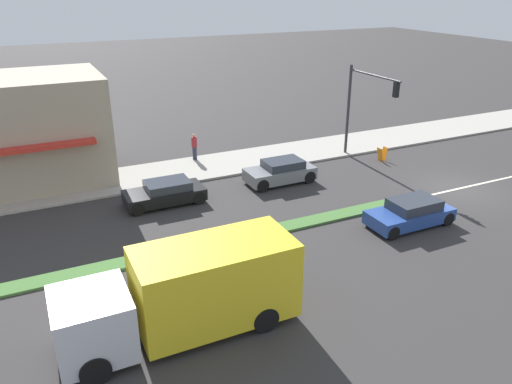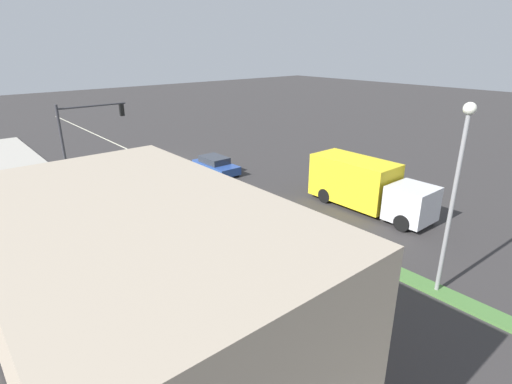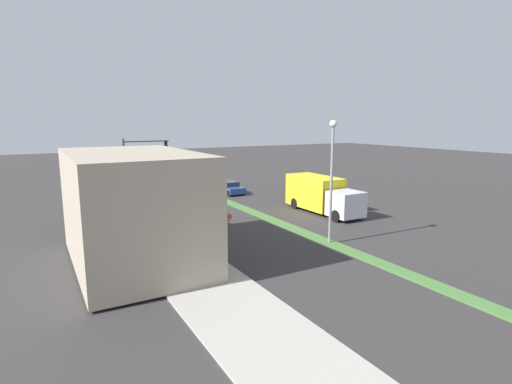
{
  "view_description": "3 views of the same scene",
  "coord_description": "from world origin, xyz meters",
  "px_view_note": "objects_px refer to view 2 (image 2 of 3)",
  "views": [
    {
      "loc": [
        -17.78,
        20.7,
        10.51
      ],
      "look_at": [
        1.22,
        11.61,
        1.49
      ],
      "focal_mm": 35.0,
      "sensor_mm": 36.0,
      "label": 1
    },
    {
      "loc": [
        14.26,
        29.75,
        9.29
      ],
      "look_at": [
        1.13,
        14.12,
        1.71
      ],
      "focal_mm": 28.0,
      "sensor_mm": 36.0,
      "label": 2
    },
    {
      "loc": [
        15.52,
        42.22,
        7.42
      ],
      "look_at": [
        -0.77,
        13.53,
        1.53
      ],
      "focal_mm": 28.0,
      "sensor_mm": 36.0,
      "label": 3
    }
  ],
  "objects_px": {
    "suv_grey": "(145,197)",
    "pedestrian": "(65,236)",
    "warning_aframe_sign": "(93,173)",
    "delivery_truck": "(366,185)",
    "coupe_blue": "(216,165)",
    "street_lamp": "(457,178)",
    "suv_black": "(205,236)",
    "traffic_signal_main": "(83,130)"
  },
  "relations": [
    {
      "from": "street_lamp",
      "to": "pedestrian",
      "type": "distance_m",
      "value": 16.73
    },
    {
      "from": "pedestrian",
      "to": "suv_black",
      "type": "distance_m",
      "value": 6.4
    },
    {
      "from": "street_lamp",
      "to": "suv_grey",
      "type": "height_order",
      "value": "street_lamp"
    },
    {
      "from": "warning_aframe_sign",
      "to": "suv_black",
      "type": "bearing_deg",
      "value": 92.05
    },
    {
      "from": "warning_aframe_sign",
      "to": "coupe_blue",
      "type": "bearing_deg",
      "value": 149.45
    },
    {
      "from": "delivery_truck",
      "to": "pedestrian",
      "type": "bearing_deg",
      "value": -19.61
    },
    {
      "from": "suv_grey",
      "to": "suv_black",
      "type": "bearing_deg",
      "value": 90.0
    },
    {
      "from": "warning_aframe_sign",
      "to": "suv_black",
      "type": "relative_size",
      "value": 0.21
    },
    {
      "from": "street_lamp",
      "to": "warning_aframe_sign",
      "type": "height_order",
      "value": "street_lamp"
    },
    {
      "from": "pedestrian",
      "to": "suv_black",
      "type": "height_order",
      "value": "pedestrian"
    },
    {
      "from": "street_lamp",
      "to": "coupe_blue",
      "type": "height_order",
      "value": "street_lamp"
    },
    {
      "from": "delivery_truck",
      "to": "suv_grey",
      "type": "height_order",
      "value": "delivery_truck"
    },
    {
      "from": "traffic_signal_main",
      "to": "coupe_blue",
      "type": "xyz_separation_m",
      "value": [
        -8.32,
        3.23,
        -3.3
      ]
    },
    {
      "from": "traffic_signal_main",
      "to": "suv_black",
      "type": "bearing_deg",
      "value": 95.04
    },
    {
      "from": "traffic_signal_main",
      "to": "warning_aframe_sign",
      "type": "relative_size",
      "value": 6.69
    },
    {
      "from": "street_lamp",
      "to": "warning_aframe_sign",
      "type": "relative_size",
      "value": 8.8
    },
    {
      "from": "warning_aframe_sign",
      "to": "delivery_truck",
      "type": "bearing_deg",
      "value": 123.1
    },
    {
      "from": "suv_black",
      "to": "suv_grey",
      "type": "bearing_deg",
      "value": -90.0
    },
    {
      "from": "coupe_blue",
      "to": "suv_grey",
      "type": "bearing_deg",
      "value": 22.15
    },
    {
      "from": "suv_grey",
      "to": "pedestrian",
      "type": "bearing_deg",
      "value": 30.3
    },
    {
      "from": "suv_grey",
      "to": "suv_black",
      "type": "height_order",
      "value": "suv_grey"
    },
    {
      "from": "delivery_truck",
      "to": "suv_black",
      "type": "xyz_separation_m",
      "value": [
        10.0,
        -2.05,
        -0.88
      ]
    },
    {
      "from": "pedestrian",
      "to": "suv_black",
      "type": "bearing_deg",
      "value": 147.54
    },
    {
      "from": "street_lamp",
      "to": "traffic_signal_main",
      "type": "bearing_deg",
      "value": -74.35
    },
    {
      "from": "street_lamp",
      "to": "suv_black",
      "type": "bearing_deg",
      "value": -61.27
    },
    {
      "from": "suv_black",
      "to": "coupe_blue",
      "type": "bearing_deg",
      "value": -127.12
    },
    {
      "from": "traffic_signal_main",
      "to": "warning_aframe_sign",
      "type": "xyz_separation_m",
      "value": [
        -0.62,
        -1.32,
        -3.47
      ]
    },
    {
      "from": "street_lamp",
      "to": "pedestrian",
      "type": "height_order",
      "value": "street_lamp"
    },
    {
      "from": "pedestrian",
      "to": "warning_aframe_sign",
      "type": "xyz_separation_m",
      "value": [
        -4.89,
        -10.63,
        -0.57
      ]
    },
    {
      "from": "warning_aframe_sign",
      "to": "traffic_signal_main",
      "type": "bearing_deg",
      "value": 64.8
    },
    {
      "from": "delivery_truck",
      "to": "suv_grey",
      "type": "relative_size",
      "value": 1.95
    },
    {
      "from": "traffic_signal_main",
      "to": "pedestrian",
      "type": "bearing_deg",
      "value": 65.38
    },
    {
      "from": "delivery_truck",
      "to": "street_lamp",
      "type": "bearing_deg",
      "value": 54.72
    },
    {
      "from": "delivery_truck",
      "to": "suv_black",
      "type": "height_order",
      "value": "delivery_truck"
    },
    {
      "from": "pedestrian",
      "to": "coupe_blue",
      "type": "bearing_deg",
      "value": -154.22
    },
    {
      "from": "street_lamp",
      "to": "coupe_blue",
      "type": "distance_m",
      "value": 19.22
    },
    {
      "from": "delivery_truck",
      "to": "suv_grey",
      "type": "distance_m",
      "value": 13.24
    },
    {
      "from": "suv_grey",
      "to": "traffic_signal_main",
      "type": "bearing_deg",
      "value": -79.65
    },
    {
      "from": "delivery_truck",
      "to": "suv_black",
      "type": "relative_size",
      "value": 1.89
    },
    {
      "from": "traffic_signal_main",
      "to": "suv_grey",
      "type": "height_order",
      "value": "traffic_signal_main"
    },
    {
      "from": "traffic_signal_main",
      "to": "delivery_truck",
      "type": "relative_size",
      "value": 0.75
    },
    {
      "from": "street_lamp",
      "to": "pedestrian",
      "type": "relative_size",
      "value": 4.42
    }
  ]
}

